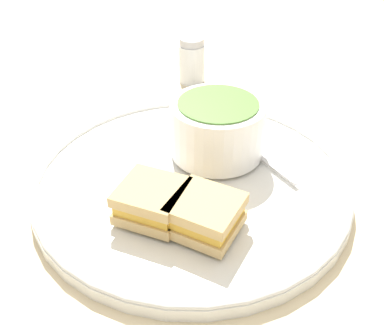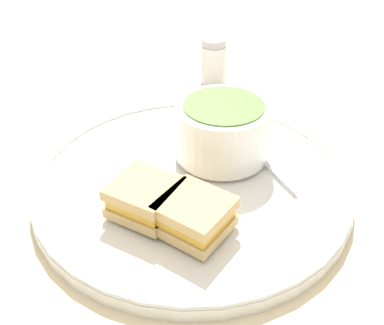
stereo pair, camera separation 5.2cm
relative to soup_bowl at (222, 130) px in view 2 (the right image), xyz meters
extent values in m
plane|color=beige|center=(-0.01, -0.06, -0.05)|extent=(2.40, 2.40, 0.00)
cylinder|color=white|center=(-0.01, -0.06, -0.05)|extent=(0.37, 0.37, 0.02)
torus|color=white|center=(-0.01, -0.06, -0.04)|extent=(0.37, 0.37, 0.01)
cylinder|color=white|center=(0.00, 0.00, -0.03)|extent=(0.06, 0.06, 0.01)
cylinder|color=white|center=(0.00, 0.00, 0.00)|extent=(0.12, 0.12, 0.07)
cylinder|color=#568938|center=(0.00, 0.00, 0.03)|extent=(0.10, 0.10, 0.01)
cube|color=silver|center=(0.07, -0.01, -0.03)|extent=(0.08, 0.06, 0.00)
ellipsoid|color=silver|center=(0.02, 0.03, -0.03)|extent=(0.04, 0.04, 0.01)
cube|color=tan|center=(-0.03, -0.13, -0.03)|extent=(0.07, 0.07, 0.01)
cube|color=gold|center=(-0.03, -0.13, -0.02)|extent=(0.06, 0.06, 0.01)
cube|color=tan|center=(-0.03, -0.13, -0.01)|extent=(0.07, 0.07, 0.01)
cube|color=tan|center=(0.03, -0.14, -0.03)|extent=(0.08, 0.07, 0.01)
cube|color=gold|center=(0.03, -0.14, -0.02)|extent=(0.07, 0.07, 0.01)
cube|color=tan|center=(0.03, -0.14, -0.01)|extent=(0.08, 0.07, 0.01)
cylinder|color=silver|center=(-0.11, 0.22, -0.02)|extent=(0.04, 0.04, 0.07)
cylinder|color=#B7B7BC|center=(-0.11, 0.22, 0.02)|extent=(0.04, 0.04, 0.01)
camera|label=1|loc=(0.12, -0.46, 0.29)|focal=42.00mm
camera|label=2|loc=(0.17, -0.44, 0.29)|focal=42.00mm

